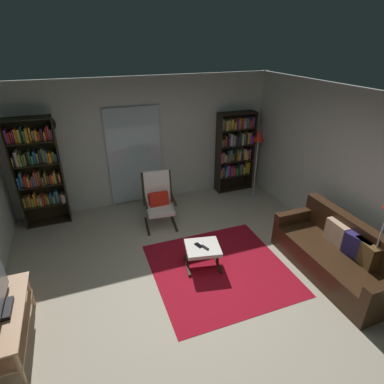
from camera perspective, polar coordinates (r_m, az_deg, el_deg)
name	(u,v)px	position (r m, az deg, el deg)	size (l,w,h in m)	color
ground_plane	(195,284)	(4.75, 0.62, -16.58)	(7.02, 7.02, 0.00)	#B4A992
wall_back	(145,142)	(6.55, -8.59, 9.02)	(5.60, 0.06, 2.60)	silver
wall_right	(358,177)	(5.46, 28.19, 2.42)	(0.06, 6.00, 2.60)	silver
glass_door_panel	(135,156)	(6.52, -10.43, 6.49)	(1.10, 0.01, 2.00)	silver
area_rug	(220,269)	(5.01, 5.15, -13.91)	(2.03, 2.00, 0.01)	maroon
tv_stand	(7,324)	(4.35, -30.88, -20.06)	(0.44, 1.24, 0.53)	tan
bookshelf_near_tv	(38,170)	(6.28, -26.49, 3.63)	(0.79, 0.30, 2.04)	black
bookshelf_near_sofa	(235,149)	(7.13, 7.88, 7.77)	(0.85, 0.30, 1.81)	black
leather_sofa	(337,255)	(5.23, 25.10, -10.51)	(0.81, 1.96, 0.84)	#382213
lounge_armchair	(159,198)	(5.86, -6.17, -1.14)	(0.63, 0.70, 1.02)	black
ottoman	(203,250)	(4.88, 1.98, -10.56)	(0.60, 0.57, 0.37)	white
tv_remote	(205,247)	(4.81, 2.38, -10.13)	(0.04, 0.14, 0.02)	black
cell_phone	(199,245)	(4.85, 1.20, -9.76)	(0.07, 0.14, 0.01)	black
floor_lamp_by_shelf	(258,142)	(6.74, 12.07, 9.05)	(0.22, 0.22, 1.54)	#A5A5AD
wall_clock	(47,124)	(6.23, -25.06, 11.20)	(0.29, 0.03, 0.29)	silver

